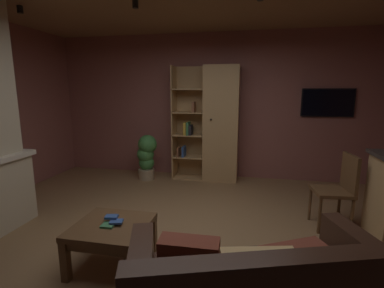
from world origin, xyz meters
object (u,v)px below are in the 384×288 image
coffee_table (112,232)px  table_book_2 (112,217)px  potted_floor_plant (147,155)px  table_book_0 (108,225)px  dining_chair (339,186)px  wall_mounted_tv (327,103)px  bookshelf_cabinet (216,125)px  table_book_1 (116,222)px

coffee_table → table_book_2: bearing=112.9°
potted_floor_plant → coffee_table: bearing=-76.4°
table_book_0 → dining_chair: 2.68m
table_book_0 → wall_mounted_tv: wall_mounted_tv is taller
table_book_0 → coffee_table: bearing=79.5°
bookshelf_cabinet → dining_chair: bearing=-43.9°
wall_mounted_tv → dining_chair: bearing=-97.5°
bookshelf_cabinet → potted_floor_plant: (-1.28, -0.24, -0.58)m
bookshelf_cabinet → wall_mounted_tv: bookshelf_cabinet is taller
bookshelf_cabinet → table_book_0: 3.06m
bookshelf_cabinet → table_book_1: size_ratio=18.01×
table_book_2 → table_book_1: bearing=-33.1°
coffee_table → table_book_2: (-0.02, 0.05, 0.13)m
table_book_2 → potted_floor_plant: 2.67m
table_book_2 → potted_floor_plant: potted_floor_plant is taller
table_book_1 → dining_chair: dining_chair is taller
bookshelf_cabinet → potted_floor_plant: size_ratio=2.47×
table_book_2 → bookshelf_cabinet: bearing=76.9°
table_book_0 → potted_floor_plant: (-0.63, 2.69, 0.02)m
bookshelf_cabinet → table_book_1: (-0.59, -2.89, -0.58)m
table_book_2 → wall_mounted_tv: (2.58, 3.05, 0.97)m
bookshelf_cabinet → wall_mounted_tv: bearing=6.3°
table_book_1 → wall_mounted_tv: wall_mounted_tv is taller
table_book_0 → potted_floor_plant: size_ratio=0.14×
table_book_2 → dining_chair: (2.34, 1.22, 0.05)m
bookshelf_cabinet → potted_floor_plant: bookshelf_cabinet is taller
potted_floor_plant → table_book_0: bearing=-76.8°
coffee_table → wall_mounted_tv: size_ratio=0.79×
bookshelf_cabinet → table_book_0: (-0.65, -2.93, -0.60)m
coffee_table → wall_mounted_tv: (2.56, 3.10, 1.10)m
potted_floor_plant → wall_mounted_tv: wall_mounted_tv is taller
coffee_table → potted_floor_plant: 2.72m
table_book_2 → wall_mounted_tv: size_ratio=0.13×
bookshelf_cabinet → table_book_2: bearing=-103.1°
bookshelf_cabinet → coffee_table: bookshelf_cabinet is taller
table_book_0 → dining_chair: (2.33, 1.31, 0.09)m
wall_mounted_tv → bookshelf_cabinet: bearing=-173.7°
table_book_2 → coffee_table: bearing=-67.1°
table_book_1 → bookshelf_cabinet: bearing=78.5°
coffee_table → table_book_2: size_ratio=5.83×
bookshelf_cabinet → wall_mounted_tv: (1.92, 0.21, 0.41)m
coffee_table → table_book_2: table_book_2 is taller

